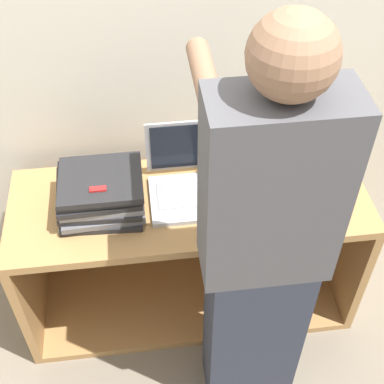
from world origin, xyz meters
name	(u,v)px	position (x,y,z in m)	size (l,w,h in m)	color
ground_plane	(197,346)	(0.00, 0.00, 0.00)	(12.00, 12.00, 0.00)	#756B5B
wall_back	(177,32)	(0.00, 0.63, 1.20)	(8.00, 0.05, 2.40)	beige
cart	(188,241)	(0.00, 0.33, 0.34)	(1.43, 0.52, 0.67)	#A87A47
laptop_open	(188,181)	(0.00, 0.31, 0.73)	(0.31, 0.30, 0.28)	#B7B7BC
laptop_stack_left	(101,193)	(-0.34, 0.26, 0.76)	(0.33, 0.29, 0.16)	#232326
laptop_stack_right	(273,187)	(0.33, 0.26, 0.71)	(0.32, 0.28, 0.07)	gray
person	(262,254)	(0.18, -0.17, 0.84)	(0.40, 0.53, 1.66)	#2D3342
inventory_tag	(98,189)	(-0.34, 0.20, 0.84)	(0.06, 0.02, 0.01)	red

